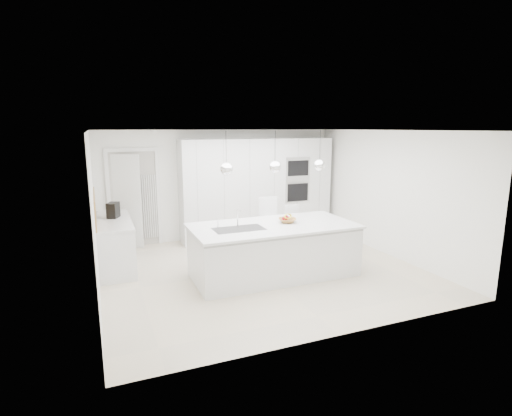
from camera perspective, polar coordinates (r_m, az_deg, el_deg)
name	(u,v)px	position (r m, az deg, el deg)	size (l,w,h in m)	color
floor	(262,270)	(7.34, 0.89, -8.88)	(5.50, 5.50, 0.00)	beige
wall_back	(221,184)	(9.33, -5.08, 3.39)	(5.50, 5.50, 0.00)	white
wall_left	(94,215)	(6.47, -22.12, -0.99)	(5.00, 5.00, 0.00)	white
ceiling	(263,130)	(6.89, 0.95, 11.03)	(5.50, 5.50, 0.00)	white
tall_cabinets	(257,188)	(9.33, 0.18, 2.81)	(3.60, 0.60, 2.30)	silver
oven_stack	(298,180)	(9.40, 6.00, 4.05)	(0.62, 0.04, 1.05)	#A5A5A8
doorway_frame	(134,200)	(8.97, -16.99, 1.15)	(1.11, 0.08, 2.13)	white
hallway_door	(122,202)	(8.91, -18.55, 0.86)	(0.82, 0.04, 2.00)	white
radiator	(150,207)	(9.03, -14.90, 0.20)	(0.32, 0.04, 1.40)	white
left_base_cabinets	(115,244)	(7.84, -19.52, -4.93)	(0.60, 1.80, 0.86)	silver
left_worktop	(113,221)	(7.73, -19.74, -1.72)	(0.62, 1.82, 0.04)	white
oak_backsplash	(95,207)	(7.67, -22.02, 0.08)	(0.02, 1.80, 0.50)	#AA7B3C
island_base	(274,252)	(6.98, 2.62, -6.25)	(2.80, 1.20, 0.86)	silver
island_worktop	(273,226)	(6.90, 2.48, -2.57)	(2.84, 1.40, 0.04)	white
island_sink	(239,234)	(6.64, -2.47, -3.68)	(0.84, 0.44, 0.18)	#3F3F42
island_tap	(238,217)	(6.78, -2.65, -1.35)	(0.02, 0.02, 0.30)	white
pendant_left	(226,169)	(6.38, -4.25, 5.56)	(0.20, 0.20, 0.20)	white
pendant_mid	(275,167)	(6.68, 2.74, 5.85)	(0.20, 0.20, 0.20)	white
pendant_right	(319,165)	(7.08, 9.03, 6.04)	(0.20, 0.20, 0.20)	white
fruit_bowl	(287,220)	(7.07, 4.50, -1.77)	(0.31, 0.31, 0.08)	#AA7B3C
espresso_machine	(113,210)	(7.86, -19.73, -0.30)	(0.17, 0.27, 0.28)	black
bar_stool_left	(271,228)	(7.97, 2.14, -2.82)	(0.39, 0.54, 1.17)	white
bar_stool_right	(294,230)	(8.14, 5.50, -3.19)	(0.33, 0.46, 1.00)	white
apple_a	(284,218)	(7.08, 4.04, -1.50)	(0.08, 0.08, 0.08)	maroon
apple_b	(286,218)	(7.12, 4.34, -1.38)	(0.09, 0.09, 0.09)	maroon
banana_bunch	(288,216)	(7.08, 4.57, -1.18)	(0.19, 0.19, 0.03)	yellow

